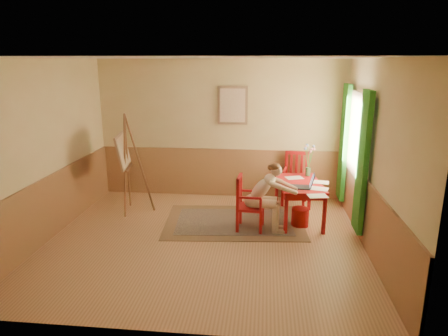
# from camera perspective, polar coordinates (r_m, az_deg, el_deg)

# --- Properties ---
(room) EXTENTS (5.04, 4.54, 2.84)m
(room) POSITION_cam_1_polar(r_m,az_deg,el_deg) (6.02, -2.91, 1.93)
(room) COLOR tan
(room) RESTS_ON ground
(wainscot) EXTENTS (5.00, 4.50, 1.00)m
(wainscot) POSITION_cam_1_polar(r_m,az_deg,el_deg) (7.02, -1.82, -3.76)
(wainscot) COLOR #A6744D
(wainscot) RESTS_ON room
(window) EXTENTS (0.12, 2.01, 2.20)m
(window) POSITION_cam_1_polar(r_m,az_deg,el_deg) (7.19, 17.94, 2.94)
(window) COLOR white
(window) RESTS_ON room
(wall_portrait) EXTENTS (0.60, 0.05, 0.76)m
(wall_portrait) POSITION_cam_1_polar(r_m,az_deg,el_deg) (8.07, 1.24, 8.89)
(wall_portrait) COLOR #947255
(wall_portrait) RESTS_ON room
(rug) EXTENTS (2.53, 1.80, 0.02)m
(rug) POSITION_cam_1_polar(r_m,az_deg,el_deg) (7.15, 1.45, -7.63)
(rug) COLOR #8C7251
(rug) RESTS_ON room
(table) EXTENTS (0.85, 1.27, 0.72)m
(table) POSITION_cam_1_polar(r_m,az_deg,el_deg) (7.10, 10.67, -2.71)
(table) COLOR red
(table) RESTS_ON room
(chair_left) EXTENTS (0.46, 0.44, 0.93)m
(chair_left) POSITION_cam_1_polar(r_m,az_deg,el_deg) (6.71, 3.39, -5.02)
(chair_left) COLOR red
(chair_left) RESTS_ON room
(chair_back) EXTENTS (0.53, 0.54, 1.03)m
(chair_back) POSITION_cam_1_polar(r_m,az_deg,el_deg) (8.03, 10.06, -1.47)
(chair_back) COLOR red
(chair_back) RESTS_ON room
(figure) EXTENTS (0.89, 0.40, 1.18)m
(figure) POSITION_cam_1_polar(r_m,az_deg,el_deg) (6.60, 5.95, -3.69)
(figure) COLOR beige
(figure) RESTS_ON room
(laptop) EXTENTS (0.41, 0.27, 0.24)m
(laptop) POSITION_cam_1_polar(r_m,az_deg,el_deg) (6.78, 11.28, -2.37)
(laptop) COLOR #1E2338
(laptop) RESTS_ON table
(papers) EXTENTS (0.77, 1.26, 0.00)m
(papers) POSITION_cam_1_polar(r_m,az_deg,el_deg) (6.92, 12.42, -2.48)
(papers) COLOR white
(papers) RESTS_ON table
(vase) EXTENTS (0.24, 0.29, 0.58)m
(vase) POSITION_cam_1_polar(r_m,az_deg,el_deg) (7.46, 11.92, 0.92)
(vase) COLOR #3F724C
(vase) RESTS_ON table
(wastebasket) EXTENTS (0.40, 0.40, 0.32)m
(wastebasket) POSITION_cam_1_polar(r_m,az_deg,el_deg) (7.07, 10.75, -6.86)
(wastebasket) COLOR #B41513
(wastebasket) RESTS_ON room
(easel) EXTENTS (0.67, 0.83, 1.86)m
(easel) POSITION_cam_1_polar(r_m,az_deg,el_deg) (7.56, -13.89, 1.86)
(easel) COLOR brown
(easel) RESTS_ON room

